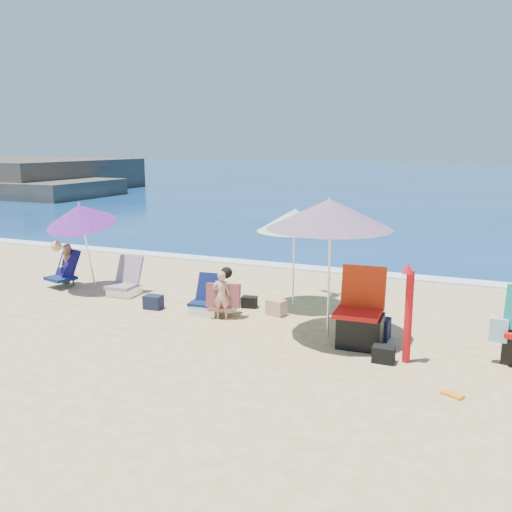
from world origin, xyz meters
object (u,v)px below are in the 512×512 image
at_px(furled_umbrella, 408,307).
at_px(person_left, 67,265).
at_px(camp_chair_left, 361,323).
at_px(umbrella_turquoise, 330,214).
at_px(chair_rainbow, 125,285).
at_px(chair_navy, 206,303).
at_px(umbrella_striped, 295,220).
at_px(umbrella_blue, 80,215).
at_px(person_center, 223,295).

relative_size(furled_umbrella, person_left, 1.43).
relative_size(furled_umbrella, camp_chair_left, 1.23).
bearing_deg(person_left, umbrella_turquoise, -9.15).
distance_m(umbrella_turquoise, furled_umbrella, 1.74).
bearing_deg(chair_rainbow, furled_umbrella, -13.97).
xyz_separation_m(chair_navy, chair_rainbow, (-1.99, 0.43, 0.02)).
height_order(chair_navy, camp_chair_left, camp_chair_left).
height_order(chair_rainbow, camp_chair_left, camp_chair_left).
height_order(umbrella_striped, person_left, umbrella_striped).
xyz_separation_m(umbrella_striped, person_left, (-4.74, -0.39, -1.12)).
distance_m(umbrella_turquoise, umbrella_blue, 5.23).
xyz_separation_m(umbrella_blue, chair_rainbow, (0.94, 0.05, -1.31)).
height_order(umbrella_striped, person_center, umbrella_striped).
bearing_deg(umbrella_blue, camp_chair_left, -8.98).
height_order(umbrella_turquoise, furled_umbrella, umbrella_turquoise).
height_order(umbrella_turquoise, umbrella_striped, umbrella_turquoise).
distance_m(umbrella_striped, chair_navy, 2.08).
xyz_separation_m(umbrella_turquoise, furled_umbrella, (1.23, -0.54, -1.10)).
bearing_deg(umbrella_blue, chair_navy, -7.41).
distance_m(furled_umbrella, chair_rainbow, 5.65).
bearing_deg(furled_umbrella, person_left, 168.13).
bearing_deg(umbrella_turquoise, camp_chair_left, -13.47).
distance_m(umbrella_blue, person_left, 1.21).
xyz_separation_m(umbrella_blue, furled_umbrella, (6.40, -1.31, -0.75)).
xyz_separation_m(camp_chair_left, person_left, (-6.25, 1.05, 0.10)).
relative_size(umbrella_turquoise, chair_navy, 3.29).
bearing_deg(chair_rainbow, camp_chair_left, -11.24).
relative_size(umbrella_striped, umbrella_blue, 0.97).
xyz_separation_m(umbrella_turquoise, chair_rainbow, (-4.23, 0.82, -1.66)).
distance_m(chair_navy, person_left, 3.53).
xyz_separation_m(umbrella_turquoise, umbrella_blue, (-5.16, 0.77, -0.35)).
bearing_deg(chair_navy, umbrella_striped, 36.01).
relative_size(umbrella_blue, chair_rainbow, 2.55).
relative_size(umbrella_turquoise, camp_chair_left, 1.92).
xyz_separation_m(umbrella_turquoise, chair_navy, (-2.24, 0.39, -1.69)).
height_order(camp_chair_left, person_left, camp_chair_left).
xyz_separation_m(furled_umbrella, person_left, (-6.95, 1.46, -0.32)).
xyz_separation_m(chair_rainbow, person_left, (-1.49, 0.10, 0.25)).
bearing_deg(umbrella_blue, umbrella_striped, 7.30).
height_order(umbrella_striped, furled_umbrella, umbrella_striped).
distance_m(camp_chair_left, person_left, 6.34).
bearing_deg(person_center, person_left, 170.12).
bearing_deg(chair_navy, person_left, 171.35).
bearing_deg(furled_umbrella, umbrella_striped, 140.04).
bearing_deg(umbrella_blue, person_left, 164.99).
height_order(umbrella_turquoise, umbrella_blue, umbrella_turquoise).
relative_size(chair_navy, person_center, 0.79).
bearing_deg(person_left, camp_chair_left, -9.53).
relative_size(chair_rainbow, person_left, 0.75).
bearing_deg(person_center, umbrella_blue, 170.99).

